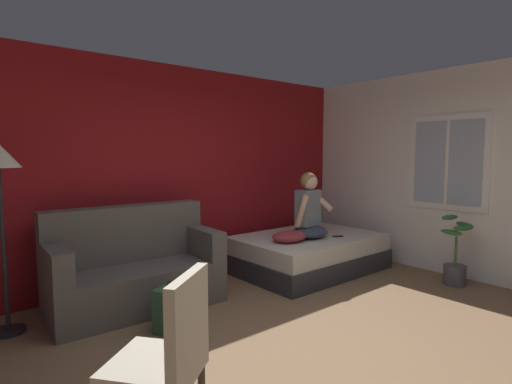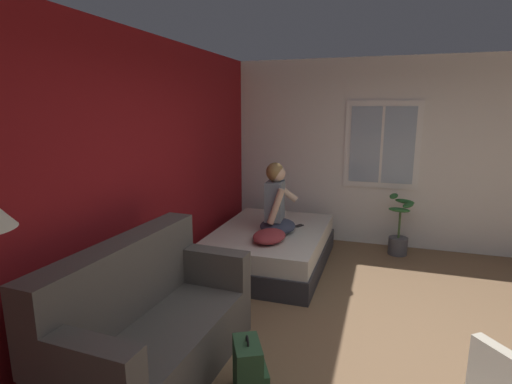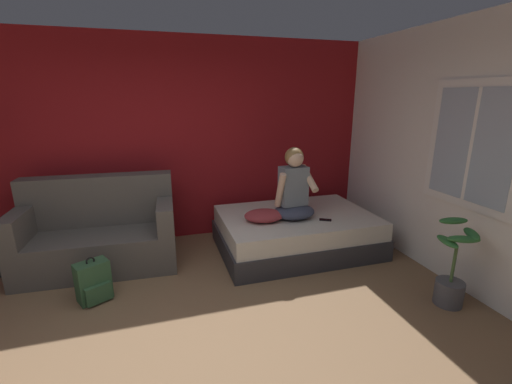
# 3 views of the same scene
# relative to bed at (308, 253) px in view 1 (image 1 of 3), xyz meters

# --- Properties ---
(ground_plane) EXTENTS (40.00, 40.00, 0.00)m
(ground_plane) POSITION_rel_bed_xyz_m (-1.77, -1.68, -0.24)
(ground_plane) COLOR brown
(wall_back_accent) EXTENTS (11.07, 0.16, 2.70)m
(wall_back_accent) POSITION_rel_bed_xyz_m (-1.77, 0.94, 1.11)
(wall_back_accent) COLOR maroon
(wall_back_accent) RESTS_ON ground
(wall_side_with_window) EXTENTS (0.19, 6.47, 2.70)m
(wall_side_with_window) POSITION_rel_bed_xyz_m (1.34, -1.67, 1.12)
(wall_side_with_window) COLOR silver
(wall_side_with_window) RESTS_ON ground
(bed) EXTENTS (1.97, 1.37, 0.48)m
(bed) POSITION_rel_bed_xyz_m (0.00, 0.00, 0.00)
(bed) COLOR #2D2D33
(bed) RESTS_ON ground
(couch) EXTENTS (1.74, 0.90, 1.04)m
(couch) POSITION_rel_bed_xyz_m (-2.38, 0.26, 0.16)
(couch) COLOR #514C47
(couch) RESTS_ON ground
(side_chair) EXTENTS (0.65, 0.65, 0.98)m
(side_chair) POSITION_rel_bed_xyz_m (-3.07, -1.83, 0.30)
(side_chair) COLOR #382D23
(side_chair) RESTS_ON ground
(person_seated) EXTENTS (0.56, 0.48, 0.88)m
(person_seated) POSITION_rel_bed_xyz_m (-0.09, -0.10, 0.60)
(person_seated) COLOR #383D51
(person_seated) RESTS_ON bed
(backpack) EXTENTS (0.35, 0.33, 0.46)m
(backpack) POSITION_rel_bed_xyz_m (-2.36, -0.52, -0.04)
(backpack) COLOR #2D5133
(backpack) RESTS_ON ground
(throw_pillow) EXTENTS (0.52, 0.41, 0.14)m
(throw_pillow) POSITION_rel_bed_xyz_m (-0.48, -0.12, 0.31)
(throw_pillow) COLOR #993338
(throw_pillow) RESTS_ON bed
(cell_phone) EXTENTS (0.16, 0.13, 0.01)m
(cell_phone) POSITION_rel_bed_xyz_m (0.25, -0.31, 0.25)
(cell_phone) COLOR black
(cell_phone) RESTS_ON bed
(potted_plant) EXTENTS (0.39, 0.37, 0.85)m
(potted_plant) POSITION_rel_bed_xyz_m (0.92, -1.58, 0.07)
(potted_plant) COLOR #4C4C51
(potted_plant) RESTS_ON ground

